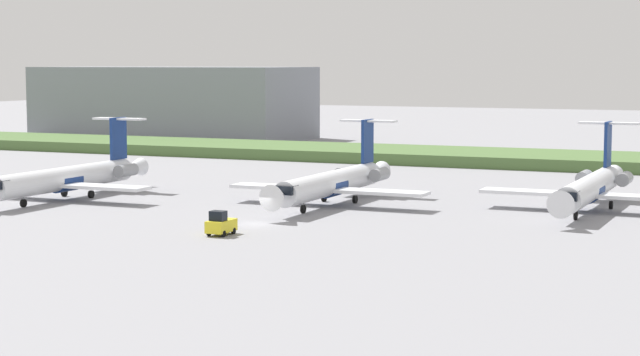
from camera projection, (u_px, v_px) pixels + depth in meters
The scene contains 7 objects.
ground_plane at pixel (366, 191), 136.09m from camera, with size 500.00×500.00×0.00m, color gray.
grass_berm at pixel (466, 157), 175.56m from camera, with size 320.00×20.00×1.78m, color #4C6B38.
regional_jet_second at pixel (68, 177), 128.25m from camera, with size 22.81×31.00×9.00m.
regional_jet_third at pixel (333, 182), 123.40m from camera, with size 22.81×31.00×9.00m.
regional_jet_fourth at pixel (591, 187), 118.47m from camera, with size 22.81×31.00×9.00m.
distant_hangar at pixel (173, 103), 230.92m from camera, with size 55.49×25.41×14.81m, color gray.
baggage_tug at pixel (221, 224), 101.58m from camera, with size 1.72×3.20×2.30m.
Camera 1 is at (49.30, -96.00, 15.78)m, focal length 62.34 mm.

